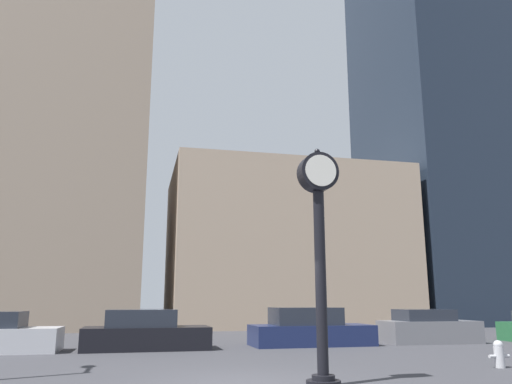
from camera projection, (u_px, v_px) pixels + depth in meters
name	position (u px, v px, depth m)	size (l,w,h in m)	color
building_tall_tower	(69.00, 55.00, 35.22)	(11.43, 12.00, 37.29)	gray
building_storefront_row	(281.00, 249.00, 35.75)	(15.70, 12.00, 10.55)	tan
building_glass_modern	(444.00, 131.00, 40.96)	(11.24, 12.00, 30.53)	#1E2838
street_clock	(319.00, 237.00, 10.50)	(0.84, 0.69, 4.91)	black
car_black	(145.00, 333.00, 17.38)	(4.35, 1.87, 1.36)	black
car_navy	(310.00, 330.00, 18.97)	(4.62, 1.93, 1.41)	#19234C
car_grey	(428.00, 328.00, 20.13)	(3.85, 1.87, 1.32)	slate
fire_hydrant_far	(499.00, 354.00, 12.68)	(0.57, 0.25, 0.67)	#B7B7BC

